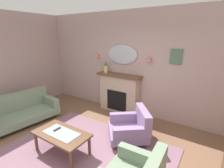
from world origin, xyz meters
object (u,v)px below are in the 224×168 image
Objects in this scene: armchair_near_fireplace at (132,127)px; floral_couch at (21,111)px; wall_mirror at (122,55)px; mantel_vase_right at (106,67)px; tv_remote at (57,129)px; fireplace at (119,93)px; wall_sconce_left at (97,55)px; coffee_table at (62,136)px; framed_picture at (176,57)px; wall_sconce_right at (149,59)px.

floral_couch is at bearing -162.47° from armchair_near_fireplace.
mantel_vase_right is at bearing -159.30° from wall_mirror.
tv_remote is at bearing -80.97° from mantel_vase_right.
mantel_vase_right reaches higher than floral_couch.
fireplace is 9.71× the size of wall_sconce_left.
tv_remote is 1.57m from armchair_near_fireplace.
wall_mirror reaches higher than coffee_table.
wall_mirror is 6.00× the size of tv_remote.
wall_mirror is at bearing 90.00° from fireplace.
coffee_table is (0.06, -2.26, -0.19)m from fireplace.
framed_picture is 2.25× the size of tv_remote.
mantel_vase_right is 2.47m from coffee_table.
mantel_vase_right is 2.62× the size of wall_sconce_right.
wall_mirror reaches higher than armchair_near_fireplace.
armchair_near_fireplace is at bearing -112.01° from framed_picture.
wall_sconce_left is at bearing 111.09° from coffee_table.
tv_remote is (-0.16, 0.03, 0.07)m from coffee_table.
wall_sconce_right reaches higher than tv_remote.
fireplace is 2.72m from floral_couch.
mantel_vase_right reaches higher than coffee_table.
mantel_vase_right is at bearing 99.03° from tv_remote.
framed_picture reaches higher than tv_remote.
fireplace is at bearing 87.42° from tv_remote.
floral_couch is (-1.73, 0.23, -0.13)m from tv_remote.
armchair_near_fireplace is (-0.51, -1.26, -1.44)m from framed_picture.
framed_picture is (2.35, 0.06, 0.09)m from wall_sconce_left.
wall_mirror is at bearing 87.57° from tv_remote.
mantel_vase_right is 1.35m from wall_sconce_right.
wall_sconce_right is (1.30, 0.12, 0.34)m from mantel_vase_right.
tv_remote is (0.35, -2.20, -0.87)m from mantel_vase_right.
fireplace is 0.76× the size of floral_couch.
framed_picture is 3.15m from tv_remote.
fireplace is 1.19× the size of armchair_near_fireplace.
tv_remote reaches higher than coffee_table.
tv_remote is at bearing 169.10° from coffee_table.
mantel_vase_right is at bearing 102.79° from coffee_table.
mantel_vase_right reaches higher than armchair_near_fireplace.
wall_sconce_left is 2.58m from armchair_near_fireplace.
mantel_vase_right is 2.07m from armchair_near_fireplace.
fireplace reaches higher than coffee_table.
wall_sconce_left is at bearing 163.30° from mantel_vase_right.
mantel_vase_right is 2.61m from floral_couch.
wall_sconce_right reaches higher than fireplace.
wall_sconce_right is 2.79m from coffee_table.
fireplace is 3.78× the size of framed_picture.
framed_picture is (1.95, 0.18, 0.43)m from mantel_vase_right.
wall_sconce_left and wall_sconce_right have the same top height.
coffee_table is (-0.79, -2.35, -1.28)m from wall_sconce_right.
fireplace reaches higher than floral_couch.
mantel_vase_right is at bearing -176.40° from fireplace.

